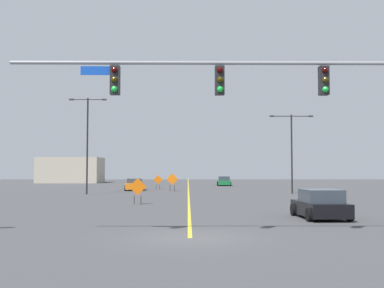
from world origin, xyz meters
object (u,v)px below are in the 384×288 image
at_px(street_lamp_near_right, 87,138).
at_px(car_orange_approaching, 135,185).
at_px(traffic_signal_assembly, 274,92).
at_px(construction_sign_median_near, 172,180).
at_px(construction_sign_right_lane, 138,188).
at_px(car_green_passing, 224,181).
at_px(street_lamp_far_left, 292,146).
at_px(construction_sign_right_shoulder, 158,180).
at_px(car_black_near, 320,205).

xyz_separation_m(street_lamp_near_right, car_orange_approaching, (3.71, 9.00, -4.93)).
bearing_deg(traffic_signal_assembly, street_lamp_near_right, 113.88).
bearing_deg(construction_sign_median_near, street_lamp_near_right, -143.98).
distance_m(construction_sign_right_lane, car_green_passing, 39.19).
bearing_deg(car_green_passing, street_lamp_far_left, -77.90).
xyz_separation_m(street_lamp_far_left, construction_sign_right_shoulder, (-14.29, 11.31, -3.74)).
bearing_deg(street_lamp_far_left, traffic_signal_assembly, -103.70).
relative_size(street_lamp_far_left, construction_sign_right_lane, 4.36).
xyz_separation_m(street_lamp_near_right, car_black_near, (16.57, -23.00, -4.89)).
bearing_deg(car_orange_approaching, traffic_signal_assembly, -76.34).
bearing_deg(traffic_signal_assembly, car_green_passing, 87.50).
height_order(construction_sign_median_near, car_black_near, construction_sign_median_near).
xyz_separation_m(construction_sign_median_near, car_orange_approaching, (-4.52, 3.01, -0.62)).
relative_size(street_lamp_near_right, street_lamp_far_left, 1.19).
height_order(construction_sign_right_shoulder, car_black_near, construction_sign_right_shoulder).
bearing_deg(car_black_near, street_lamp_near_right, 125.77).
xyz_separation_m(construction_sign_right_lane, construction_sign_median_near, (1.78, 19.52, 0.12)).
bearing_deg(construction_sign_right_lane, traffic_signal_assembly, -67.54).
bearing_deg(construction_sign_median_near, street_lamp_far_left, -22.32).
bearing_deg(car_black_near, construction_sign_right_shoulder, 106.33).
bearing_deg(traffic_signal_assembly, street_lamp_far_left, 76.30).
bearing_deg(construction_sign_right_shoulder, car_green_passing, 53.28).
xyz_separation_m(construction_sign_right_shoulder, construction_sign_median_near, (2.00, -6.26, 0.18)).
distance_m(street_lamp_near_right, street_lamp_far_left, 20.56).
relative_size(construction_sign_median_near, car_orange_approaching, 0.45).
relative_size(street_lamp_far_left, construction_sign_right_shoulder, 4.60).
bearing_deg(car_green_passing, street_lamp_near_right, -122.13).
relative_size(construction_sign_right_lane, car_green_passing, 0.41).
relative_size(traffic_signal_assembly, street_lamp_near_right, 1.60).
xyz_separation_m(construction_sign_right_shoulder, construction_sign_right_lane, (0.22, -25.79, 0.06)).
height_order(street_lamp_far_left, car_green_passing, street_lamp_far_left).
relative_size(car_green_passing, car_black_near, 1.10).
distance_m(street_lamp_far_left, construction_sign_median_near, 13.75).
bearing_deg(construction_sign_right_shoulder, car_black_near, -73.67).
distance_m(construction_sign_right_shoulder, car_black_near, 36.74).
xyz_separation_m(street_lamp_far_left, car_orange_approaching, (-16.81, 8.05, -4.18)).
distance_m(street_lamp_far_left, construction_sign_right_lane, 20.52).
xyz_separation_m(construction_sign_right_lane, car_green_passing, (8.99, 38.14, -0.49)).
relative_size(construction_sign_median_near, car_green_passing, 0.45).
height_order(traffic_signal_assembly, car_green_passing, traffic_signal_assembly).
relative_size(traffic_signal_assembly, car_green_passing, 3.39).
bearing_deg(construction_sign_median_near, car_green_passing, 68.82).
bearing_deg(street_lamp_far_left, construction_sign_right_lane, -134.17).
bearing_deg(street_lamp_far_left, construction_sign_median_near, 157.68).
height_order(construction_sign_median_near, car_orange_approaching, construction_sign_median_near).
distance_m(street_lamp_near_right, car_orange_approaching, 10.91).
distance_m(construction_sign_right_lane, car_orange_approaching, 22.71).
bearing_deg(construction_sign_right_shoulder, car_orange_approaching, -127.83).
bearing_deg(car_orange_approaching, car_black_near, -68.11).
bearing_deg(construction_sign_right_lane, construction_sign_median_near, 84.80).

